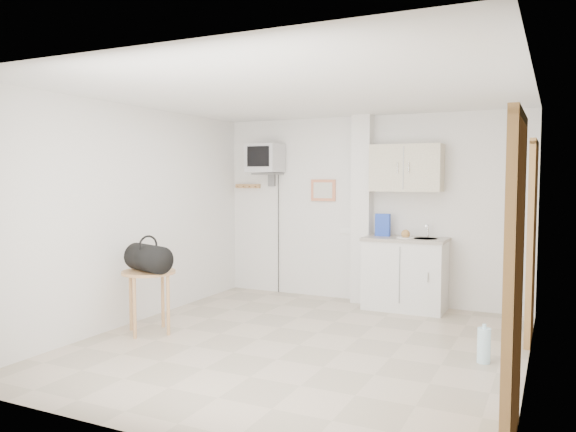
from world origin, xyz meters
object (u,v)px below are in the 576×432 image
at_px(crt_television, 265,159).
at_px(duffel_bag, 148,258).
at_px(round_table, 149,280).
at_px(water_bottle, 484,345).

relative_size(crt_television, duffel_bag, 3.62).
height_order(round_table, water_bottle, round_table).
height_order(duffel_bag, water_bottle, duffel_bag).
bearing_deg(round_table, crt_television, 85.06).
distance_m(round_table, duffel_bag, 0.26).
bearing_deg(water_bottle, round_table, -171.09).
xyz_separation_m(duffel_bag, water_bottle, (3.35, 0.58, -0.66)).
bearing_deg(round_table, water_bottle, 8.91).
xyz_separation_m(crt_television, duffel_bag, (-0.16, -2.36, -1.11)).
relative_size(crt_television, water_bottle, 6.02).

